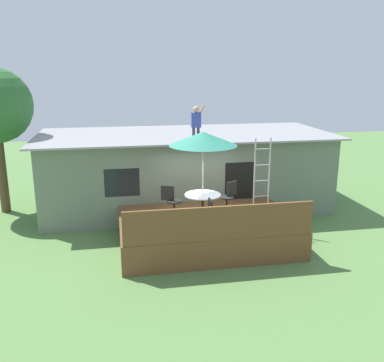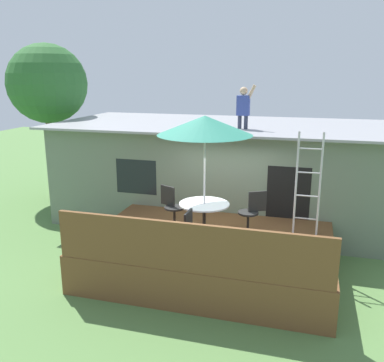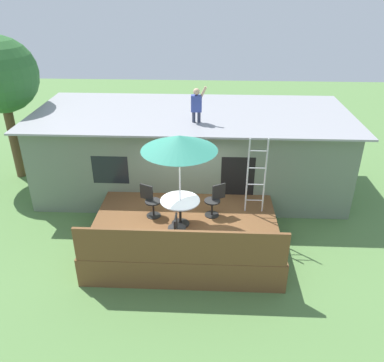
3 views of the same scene
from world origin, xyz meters
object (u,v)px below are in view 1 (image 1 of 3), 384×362
patio_table (203,200)px  patio_chair_right (229,197)px  person_figure (196,119)px  patio_umbrella (203,139)px  patio_chair_left (172,201)px  step_ladder (262,173)px  patio_chair_near (209,215)px

patio_table → patio_chair_right: (0.91, 0.52, -0.13)m
patio_table → person_figure: 3.35m
patio_umbrella → patio_chair_left: size_ratio=2.76×
step_ladder → patio_chair_left: bearing=-172.8°
patio_table → patio_chair_right: size_ratio=1.13×
person_figure → patio_chair_right: person_figure is taller
patio_chair_left → patio_chair_right: (1.75, 0.11, 0.00)m
person_figure → patio_chair_near: bearing=-95.5°
person_figure → patio_chair_right: bearing=-75.1°
person_figure → patio_chair_right: size_ratio=1.21×
step_ladder → patio_chair_near: bearing=-140.0°
patio_chair_right → patio_chair_near: (-0.93, -1.47, 0.00)m
patio_umbrella → step_ladder: patio_umbrella is taller
patio_table → patio_chair_left: patio_chair_left is taller
patio_umbrella → patio_chair_right: size_ratio=2.76×
person_figure → patio_chair_right: (0.58, -2.17, -2.11)m
step_ladder → patio_table: bearing=-159.3°
step_ladder → patio_chair_right: 1.31m
patio_chair_left → step_ladder: bearing=32.8°
patio_chair_left → patio_table: bearing=0.0°
patio_chair_left → patio_chair_right: same height
step_ladder → patio_chair_left: 2.96m
patio_chair_near → patio_umbrella: bearing=0.0°
patio_chair_left → patio_chair_near: 1.59m
patio_chair_near → step_ladder: bearing=-48.7°
patio_umbrella → patio_chair_right: 2.16m
patio_chair_left → patio_chair_right: 1.75m
patio_table → step_ladder: bearing=20.7°
step_ladder → patio_chair_near: step_ladder is taller
patio_chair_right → patio_chair_near: same height
person_figure → patio_chair_left: person_figure is taller
step_ladder → patio_chair_right: (-1.12, -0.25, -0.64)m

